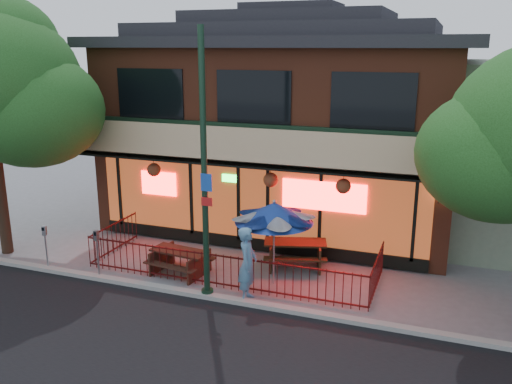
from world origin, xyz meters
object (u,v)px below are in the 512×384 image
picnic_table_right (295,250)px  pedestrian (248,264)px  parking_meter_near (97,246)px  picnic_table_left (180,258)px  parking_meter_far (45,240)px  patio_umbrella (274,213)px  street_light (205,183)px

picnic_table_right → pedestrian: 2.71m
picnic_table_right → parking_meter_near: bearing=-151.1°
picnic_table_left → parking_meter_far: size_ratio=1.35×
pedestrian → patio_umbrella: bearing=-23.5°
picnic_table_left → picnic_table_right: 3.47m
picnic_table_left → patio_umbrella: patio_umbrella is taller
picnic_table_right → patio_umbrella: bearing=-98.3°
parking_meter_near → parking_meter_far: (-1.83, 0.00, -0.06)m
picnic_table_right → parking_meter_far: (-6.91, -2.80, 0.41)m
picnic_table_left → parking_meter_far: (-3.89, -1.10, 0.45)m
patio_umbrella → parking_meter_near: (-4.87, -1.36, -1.13)m
picnic_table_right → patio_umbrella: size_ratio=0.88×
street_light → pedestrian: size_ratio=3.47×
patio_umbrella → parking_meter_far: bearing=-168.5°
street_light → picnic_table_left: bearing=141.5°
pedestrian → parking_meter_far: pedestrian is taller
street_light → pedestrian: (1.09, 0.19, -2.14)m
street_light → patio_umbrella: (1.42, 1.36, -1.04)m
picnic_table_left → parking_meter_near: (-2.05, -1.10, 0.50)m
pedestrian → parking_meter_near: size_ratio=1.39×
picnic_table_right → parking_meter_near: size_ratio=1.50×
pedestrian → parking_meter_near: pedestrian is taller
picnic_table_left → patio_umbrella: (2.81, 0.26, 1.63)m
picnic_table_right → parking_meter_far: parking_meter_far is taller
parking_meter_near → picnic_table_right: bearing=28.9°
patio_umbrella → picnic_table_right: bearing=81.7°
picnic_table_left → picnic_table_right: size_ratio=0.85×
picnic_table_left → parking_meter_near: bearing=-151.8°
patio_umbrella → parking_meter_far: size_ratio=1.80×
street_light → pedestrian: bearing=10.0°
street_light → picnic_table_left: 3.20m
picnic_table_right → pedestrian: size_ratio=1.08×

